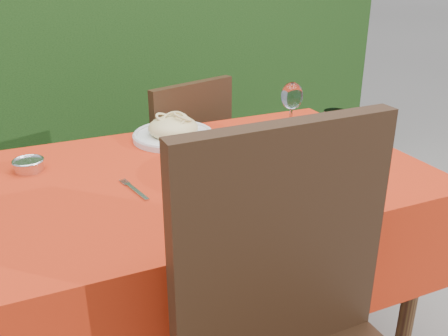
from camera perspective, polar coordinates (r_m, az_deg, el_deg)
name	(u,v)px	position (r m, az deg, el deg)	size (l,w,h in m)	color
hedge	(102,39)	(2.91, -13.74, 14.13)	(3.20, 0.55, 1.78)	black
dining_table	(212,213)	(1.58, -1.41, -5.19)	(1.26, 0.86, 0.75)	#493217
chair_far	(181,162)	(2.21, -4.98, 0.66)	(0.49, 0.49, 0.87)	black
pizza_plate	(243,167)	(1.44, 2.24, 0.08)	(0.38, 0.38, 0.07)	silver
pasta_plate	(173,131)	(1.76, -5.81, 4.20)	(0.28, 0.28, 0.08)	silver
water_glass	(334,127)	(1.77, 12.50, 4.58)	(0.08, 0.08, 0.11)	silver
wine_glass	(292,98)	(1.79, 7.76, 7.92)	(0.08, 0.08, 0.19)	silver
fork	(137,192)	(1.38, -9.92, -2.67)	(0.02, 0.17, 0.00)	#B6B5BD
steel_ramekin	(29,166)	(1.60, -21.41, 0.25)	(0.09, 0.09, 0.03)	silver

